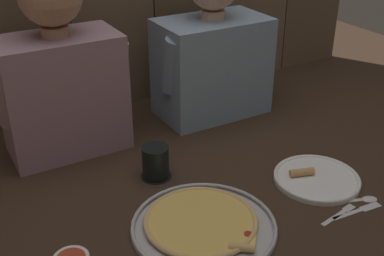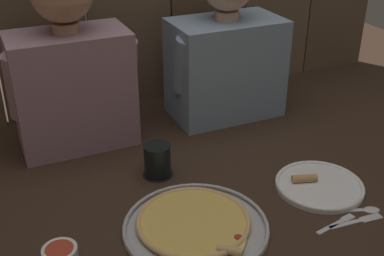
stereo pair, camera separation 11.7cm
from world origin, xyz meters
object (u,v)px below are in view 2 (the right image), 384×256
dipping_bowl (60,254)px  diner_left (70,64)px  pizza_tray (195,224)px  drinking_glass (157,160)px  dinner_plate (319,185)px  diner_right (226,50)px

dipping_bowl → diner_left: size_ratio=0.14×
pizza_tray → drinking_glass: bearing=89.7°
dipping_bowl → diner_left: (0.17, 0.54, 0.25)m
pizza_tray → diner_left: (-0.16, 0.56, 0.26)m
dinner_plate → diner_right: 0.59m
dipping_bowl → drinking_glass: bearing=36.6°
pizza_tray → diner_right: size_ratio=0.66×
dinner_plate → dipping_bowl: size_ratio=3.04×
diner_left → diner_right: size_ratio=1.06×
pizza_tray → dinner_plate: dinner_plate is taller
diner_right → drinking_glass: bearing=-141.9°
pizza_tray → dipping_bowl: 0.33m
pizza_tray → diner_left: bearing=106.4°
drinking_glass → diner_left: bearing=119.5°
dinner_plate → diner_left: bearing=135.5°
pizza_tray → diner_right: bearing=56.3°
drinking_glass → diner_right: (0.37, 0.29, 0.19)m
drinking_glass → diner_left: size_ratio=0.17×
dipping_bowl → diner_right: bearing=37.4°
drinking_glass → dipping_bowl: size_ratio=1.19×
diner_right → dinner_plate: bearing=-88.3°
pizza_tray → dinner_plate: size_ratio=1.48×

